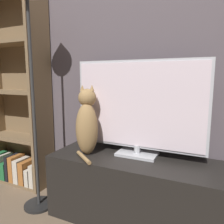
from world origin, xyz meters
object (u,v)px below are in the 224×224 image
(tv, at_px, (138,107))
(cat, at_px, (87,124))
(bookshelf, at_px, (19,106))
(floor_lamp, at_px, (28,17))

(tv, bearing_deg, cat, -159.41)
(cat, height_order, bookshelf, bookshelf)
(cat, bearing_deg, bookshelf, 150.71)
(cat, bearing_deg, tv, 3.28)
(cat, distance_m, bookshelf, 0.93)
(floor_lamp, bearing_deg, tv, 17.23)
(floor_lamp, bearing_deg, bookshelf, 148.55)
(bookshelf, height_order, floor_lamp, bookshelf)
(bookshelf, bearing_deg, floor_lamp, -31.45)
(tv, distance_m, bookshelf, 1.26)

